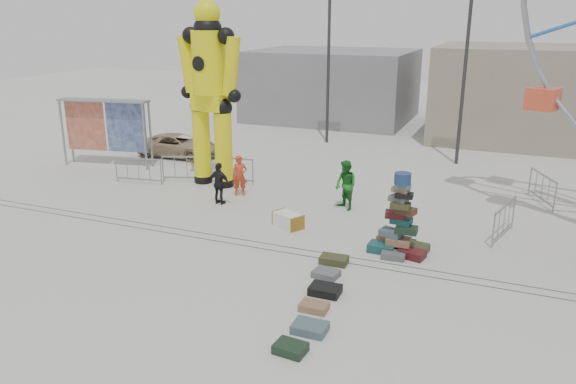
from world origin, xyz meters
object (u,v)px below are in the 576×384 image
at_px(barricade_wheel_back, 542,189).
at_px(barricade_dummy_b, 187,169).
at_px(pedestrian_green, 346,185).
at_px(banner_scaffold, 105,116).
at_px(suitcase_tower, 399,231).
at_px(lamp_post_left, 330,57).
at_px(pedestrian_black, 219,184).
at_px(crash_test_dummy, 210,88).
at_px(pedestrian_red, 240,176).
at_px(parked_suv, 178,145).
at_px(barricade_wheel_front, 504,221).
at_px(lamp_post_right, 468,65).
at_px(barricade_dummy_a, 138,170).
at_px(barricade_dummy_c, 230,170).
at_px(steamer_trunk, 288,220).

bearing_deg(barricade_wheel_back, barricade_dummy_b, -102.95).
bearing_deg(barricade_dummy_b, pedestrian_green, -27.08).
bearing_deg(banner_scaffold, suitcase_tower, -28.82).
xyz_separation_m(barricade_wheel_back, pedestrian_green, (-6.44, -3.39, 0.34)).
height_order(lamp_post_left, banner_scaffold, lamp_post_left).
height_order(suitcase_tower, pedestrian_black, suitcase_tower).
xyz_separation_m(crash_test_dummy, pedestrian_red, (1.66, -0.91, -3.11)).
distance_m(pedestrian_green, parked_suv, 10.65).
xyz_separation_m(barricade_wheel_back, parked_suv, (-16.16, 0.94, -0.00)).
bearing_deg(barricade_wheel_front, pedestrian_red, 100.53).
bearing_deg(lamp_post_right, barricade_dummy_a, -144.98).
relative_size(crash_test_dummy, barricade_dummy_a, 3.68).
bearing_deg(suitcase_tower, barricade_wheel_back, 63.55).
distance_m(barricade_dummy_b, pedestrian_black, 3.34).
xyz_separation_m(suitcase_tower, parked_suv, (-12.26, 7.36, -0.13)).
height_order(crash_test_dummy, pedestrian_green, crash_test_dummy).
height_order(barricade_dummy_c, pedestrian_black, pedestrian_black).
bearing_deg(pedestrian_green, banner_scaffold, -151.86).
bearing_deg(banner_scaffold, barricade_wheel_back, -5.12).
height_order(barricade_dummy_a, pedestrian_black, pedestrian_black).
xyz_separation_m(lamp_post_left, pedestrian_green, (3.98, -10.07, -3.60)).
bearing_deg(pedestrian_green, pedestrian_black, -128.84).
distance_m(lamp_post_right, banner_scaffold, 16.22).
xyz_separation_m(barricade_wheel_front, parked_suv, (-15.02, 5.03, -0.00)).
xyz_separation_m(lamp_post_right, barricade_wheel_back, (3.42, -4.68, -3.93)).
bearing_deg(barricade_wheel_back, barricade_dummy_a, -100.53).
distance_m(banner_scaffold, barricade_dummy_a, 3.88).
bearing_deg(steamer_trunk, suitcase_tower, 17.71).
distance_m(lamp_post_right, barricade_dummy_c, 11.40).
xyz_separation_m(steamer_trunk, pedestrian_green, (1.22, 2.37, 0.66)).
distance_m(crash_test_dummy, parked_suv, 6.17).
height_order(crash_test_dummy, steamer_trunk, crash_test_dummy).
bearing_deg(pedestrian_green, barricade_wheel_back, 63.90).
xyz_separation_m(lamp_post_right, suitcase_tower, (-0.49, -11.11, -3.81)).
distance_m(lamp_post_left, barricade_dummy_a, 11.94).
bearing_deg(barricade_dummy_c, barricade_dummy_a, -158.57).
relative_size(barricade_dummy_b, barricade_wheel_back, 1.00).
bearing_deg(lamp_post_left, pedestrian_green, -68.44).
bearing_deg(lamp_post_left, pedestrian_red, -91.07).
distance_m(barricade_dummy_a, barricade_wheel_back, 15.57).
distance_m(banner_scaffold, barricade_wheel_front, 17.24).
xyz_separation_m(crash_test_dummy, pedestrian_green, (5.83, -0.90, -3.00)).
relative_size(lamp_post_right, lamp_post_left, 1.00).
bearing_deg(parked_suv, barricade_wheel_back, -96.46).
bearing_deg(barricade_dummy_b, suitcase_tower, -42.35).
distance_m(suitcase_tower, banner_scaffold, 15.07).
distance_m(banner_scaffold, parked_suv, 3.76).
distance_m(lamp_post_right, barricade_wheel_back, 7.01).
bearing_deg(steamer_trunk, barricade_dummy_c, 165.59).
relative_size(barricade_dummy_c, pedestrian_black, 1.29).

